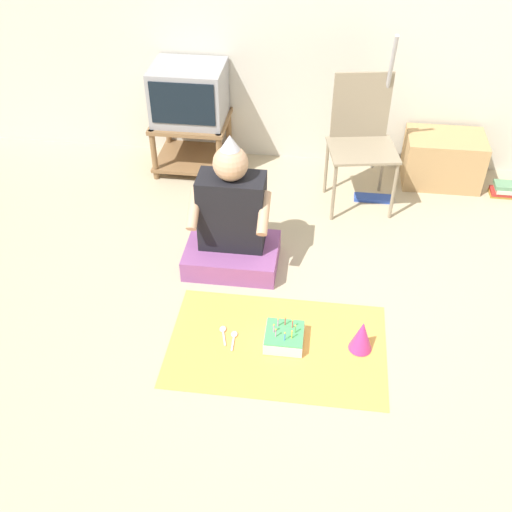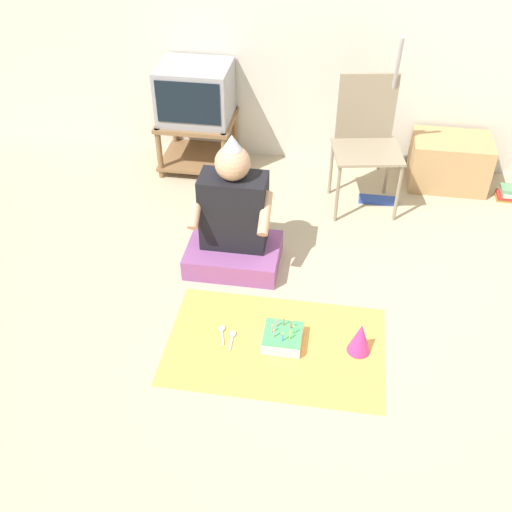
# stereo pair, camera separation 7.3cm
# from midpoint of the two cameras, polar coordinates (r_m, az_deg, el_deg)

# --- Properties ---
(ground_plane) EXTENTS (16.00, 16.00, 0.00)m
(ground_plane) POSITION_cam_midpoint_polar(r_m,az_deg,el_deg) (3.38, 8.33, -8.20)
(ground_plane) COLOR tan
(tv_stand) EXTENTS (0.57, 0.50, 0.41)m
(tv_stand) POSITION_cam_midpoint_polar(r_m,az_deg,el_deg) (4.76, -5.09, 11.14)
(tv_stand) COLOR olive
(tv_stand) RESTS_ON ground_plane
(tv) EXTENTS (0.53, 0.45, 0.41)m
(tv) POSITION_cam_midpoint_polar(r_m,az_deg,el_deg) (4.61, -5.34, 15.26)
(tv) COLOR #99999E
(tv) RESTS_ON tv_stand
(folding_chair) EXTENTS (0.52, 0.47, 0.92)m
(folding_chair) POSITION_cam_midpoint_polar(r_m,az_deg,el_deg) (4.25, 10.97, 11.30)
(folding_chair) COLOR gray
(folding_chair) RESTS_ON ground_plane
(cardboard_box_stack) EXTENTS (0.57, 0.39, 0.38)m
(cardboard_box_stack) POSITION_cam_midpoint_polar(r_m,az_deg,el_deg) (4.77, 18.33, 8.51)
(cardboard_box_stack) COLOR tan
(cardboard_box_stack) RESTS_ON ground_plane
(dust_mop) EXTENTS (0.28, 0.49, 1.21)m
(dust_mop) POSITION_cam_midpoint_polar(r_m,az_deg,el_deg) (4.44, 12.56, 9.74)
(dust_mop) COLOR #2D4CB2
(dust_mop) RESTS_ON ground_plane
(book_pile) EXTENTS (0.21, 0.14, 0.10)m
(book_pile) POSITION_cam_midpoint_polar(r_m,az_deg,el_deg) (4.82, 23.57, 5.49)
(book_pile) COLOR #A88933
(book_pile) RESTS_ON ground_plane
(person_seated) EXTENTS (0.58, 0.43, 0.89)m
(person_seated) POSITION_cam_midpoint_polar(r_m,az_deg,el_deg) (3.68, -1.59, 3.15)
(person_seated) COLOR #8C4C8C
(person_seated) RESTS_ON ground_plane
(party_cloth) EXTENTS (1.19, 0.75, 0.01)m
(party_cloth) POSITION_cam_midpoint_polar(r_m,az_deg,el_deg) (3.33, 2.49, -8.49)
(party_cloth) COLOR #EFA84C
(party_cloth) RESTS_ON ground_plane
(birthday_cake) EXTENTS (0.21, 0.21, 0.14)m
(birthday_cake) POSITION_cam_midpoint_polar(r_m,az_deg,el_deg) (3.31, 3.17, -7.78)
(birthday_cake) COLOR white
(birthday_cake) RESTS_ON party_cloth
(party_hat_blue) EXTENTS (0.13, 0.13, 0.19)m
(party_hat_blue) POSITION_cam_midpoint_polar(r_m,az_deg,el_deg) (3.28, 10.53, -7.68)
(party_hat_blue) COLOR #CC338C
(party_hat_blue) RESTS_ON party_cloth
(plastic_spoon_near) EXTENTS (0.06, 0.14, 0.01)m
(plastic_spoon_near) POSITION_cam_midpoint_polar(r_m,az_deg,el_deg) (3.39, -2.66, -7.13)
(plastic_spoon_near) COLOR white
(plastic_spoon_near) RESTS_ON party_cloth
(plastic_spoon_far) EXTENTS (0.04, 0.15, 0.01)m
(plastic_spoon_far) POSITION_cam_midpoint_polar(r_m,az_deg,el_deg) (3.36, -1.63, -7.61)
(plastic_spoon_far) COLOR white
(plastic_spoon_far) RESTS_ON party_cloth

